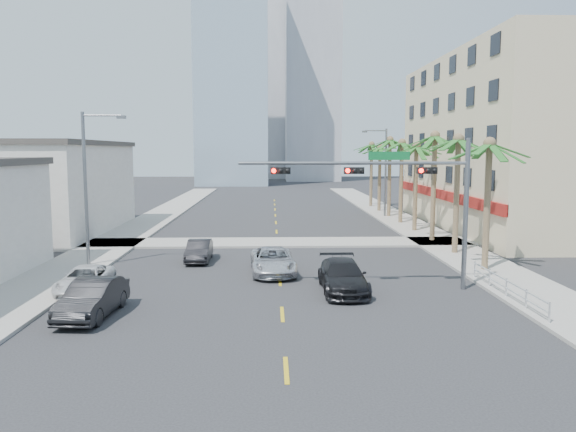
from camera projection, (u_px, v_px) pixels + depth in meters
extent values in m
plane|color=#262628|center=(285.00, 348.00, 19.43)|extent=(260.00, 260.00, 0.00)
cube|color=gray|center=(447.00, 246.00, 39.64)|extent=(4.00, 120.00, 0.15)
cube|color=gray|center=(105.00, 248.00, 38.92)|extent=(4.00, 120.00, 0.15)
cube|color=gray|center=(277.00, 242.00, 41.27)|extent=(80.00, 4.00, 0.15)
cube|color=beige|center=(528.00, 143.00, 49.01)|extent=(15.00, 28.00, 15.00)
cube|color=maroon|center=(440.00, 194.00, 49.30)|extent=(0.30, 28.00, 0.80)
cube|color=beige|center=(40.00, 190.00, 46.23)|extent=(11.00, 18.00, 7.20)
cube|color=#99B2C6|center=(232.00, 63.00, 110.73)|extent=(14.00, 14.00, 48.00)
cube|color=#ADADB2|center=(313.00, 46.00, 125.44)|extent=(12.00, 12.00, 60.00)
cube|color=#ADADB2|center=(261.00, 94.00, 141.01)|extent=(16.00, 16.00, 42.00)
cylinder|color=slate|center=(466.00, 217.00, 27.23)|extent=(0.24, 0.24, 7.20)
cylinder|color=slate|center=(354.00, 163.00, 26.76)|extent=(11.00, 0.16, 0.16)
cube|color=#0C662D|center=(389.00, 156.00, 26.77)|extent=(2.00, 0.05, 0.40)
cube|color=black|center=(427.00, 171.00, 26.76)|extent=(0.95, 0.28, 0.32)
sphere|color=#FF0C05|center=(421.00, 171.00, 26.59)|extent=(0.22, 0.22, 0.22)
cube|color=black|center=(354.00, 171.00, 26.65)|extent=(0.95, 0.28, 0.32)
sphere|color=#FF0C05|center=(348.00, 171.00, 26.48)|extent=(0.22, 0.22, 0.22)
cube|color=black|center=(280.00, 171.00, 26.55)|extent=(0.95, 0.28, 0.32)
sphere|color=#FF0C05|center=(274.00, 171.00, 26.38)|extent=(0.22, 0.22, 0.22)
cylinder|color=brown|center=(487.00, 208.00, 31.28)|extent=(0.36, 0.36, 7.20)
cylinder|color=brown|center=(456.00, 197.00, 36.42)|extent=(0.36, 0.36, 7.56)
cylinder|color=brown|center=(433.00, 189.00, 41.56)|extent=(0.36, 0.36, 7.92)
cylinder|color=brown|center=(415.00, 189.00, 46.77)|extent=(0.36, 0.36, 7.20)
cylinder|color=brown|center=(401.00, 183.00, 51.91)|extent=(0.36, 0.36, 7.56)
cylinder|color=brown|center=(389.00, 179.00, 57.05)|extent=(0.36, 0.36, 7.92)
cylinder|color=brown|center=(379.00, 180.00, 62.25)|extent=(0.36, 0.36, 7.20)
cylinder|color=brown|center=(371.00, 176.00, 67.40)|extent=(0.36, 0.36, 7.56)
cylinder|color=slate|center=(86.00, 190.00, 32.47)|extent=(0.20, 0.20, 9.00)
cylinder|color=slate|center=(102.00, 115.00, 32.01)|extent=(2.20, 0.12, 0.12)
cube|color=slate|center=(121.00, 117.00, 32.05)|extent=(0.50, 0.25, 0.18)
cylinder|color=slate|center=(386.00, 173.00, 56.98)|extent=(0.20, 0.20, 9.00)
cylinder|color=slate|center=(376.00, 131.00, 56.44)|extent=(2.20, 0.12, 0.12)
cube|color=slate|center=(365.00, 132.00, 56.42)|extent=(0.50, 0.25, 0.18)
cylinder|color=silver|center=(506.00, 288.00, 25.64)|extent=(0.08, 8.00, 0.08)
cylinder|color=silver|center=(507.00, 280.00, 25.60)|extent=(0.08, 8.00, 0.08)
cylinder|color=silver|center=(549.00, 314.00, 21.67)|extent=(0.08, 0.08, 1.00)
cylinder|color=silver|center=(526.00, 301.00, 23.66)|extent=(0.08, 0.08, 1.00)
cylinder|color=silver|center=(506.00, 289.00, 25.64)|extent=(0.08, 0.08, 1.00)
cylinder|color=silver|center=(489.00, 279.00, 27.63)|extent=(0.08, 0.08, 1.00)
cylinder|color=silver|center=(475.00, 270.00, 29.61)|extent=(0.08, 0.08, 1.00)
imported|color=black|center=(92.00, 298.00, 23.00)|extent=(1.96, 4.75, 1.53)
imported|color=silver|center=(85.00, 280.00, 26.94)|extent=(2.22, 4.55, 1.24)
imported|color=black|center=(199.00, 251.00, 34.59)|extent=(1.42, 3.98, 1.31)
imported|color=silver|center=(273.00, 261.00, 31.08)|extent=(2.67, 5.25, 1.42)
imported|color=black|center=(343.00, 276.00, 27.10)|extent=(2.15, 5.21, 1.51)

